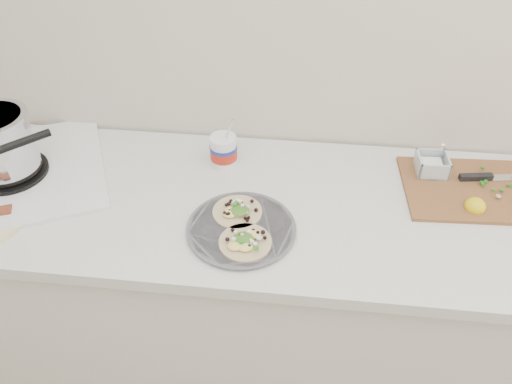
# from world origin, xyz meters

# --- Properties ---
(counter) EXTENTS (2.44, 0.66, 0.90)m
(counter) POSITION_xyz_m (0.00, 1.43, 0.45)
(counter) COLOR silver
(counter) RESTS_ON ground
(stove) EXTENTS (0.72, 0.70, 0.26)m
(stove) POSITION_xyz_m (-0.87, 1.44, 0.99)
(stove) COLOR silver
(stove) RESTS_ON counter
(taco_plate) EXTENTS (0.30, 0.30, 0.04)m
(taco_plate) POSITION_xyz_m (-0.13, 1.29, 0.92)
(taco_plate) COLOR #56555C
(taco_plate) RESTS_ON counter
(tub) EXTENTS (0.09, 0.09, 0.20)m
(tub) POSITION_xyz_m (-0.22, 1.58, 0.96)
(tub) COLOR white
(tub) RESTS_ON counter
(cutboard) EXTENTS (0.44, 0.32, 0.07)m
(cutboard) POSITION_xyz_m (0.55, 1.54, 0.92)
(cutboard) COLOR brown
(cutboard) RESTS_ON counter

